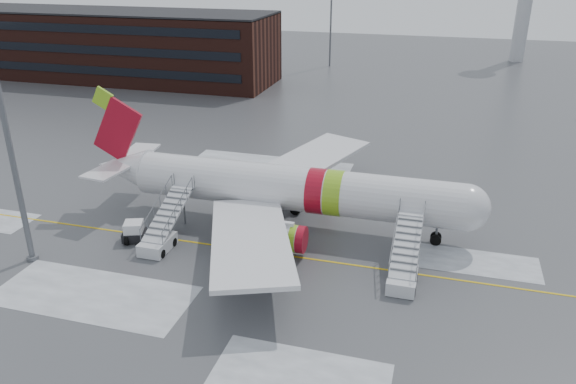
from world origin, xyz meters
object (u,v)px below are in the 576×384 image
(airstair_aft, at_px, (161,234))
(airliner, at_px, (284,188))
(pushback_tug, at_px, (138,232))
(airstair_fwd, at_px, (404,268))

(airstair_aft, bearing_deg, airliner, 37.97)
(airstair_aft, relative_size, pushback_tug, 2.35)
(pushback_tug, bearing_deg, airstair_aft, -8.47)
(airliner, height_order, airstair_aft, airliner)
(airliner, xyz_separation_m, pushback_tug, (-10.69, -6.19, -2.68))
(airstair_fwd, relative_size, pushback_tug, 2.35)
(airliner, relative_size, airstair_fwd, 4.55)
(airliner, bearing_deg, airstair_aft, -142.03)
(airliner, bearing_deg, airstair_fwd, -30.92)
(airstair_fwd, bearing_deg, airliner, 149.08)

